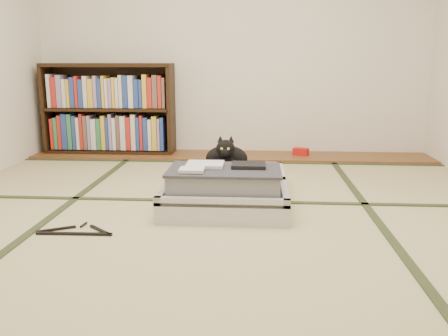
{
  "coord_description": "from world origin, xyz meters",
  "views": [
    {
      "loc": [
        0.26,
        -2.72,
        0.94
      ],
      "look_at": [
        0.05,
        0.35,
        0.25
      ],
      "focal_mm": 38.0,
      "sensor_mm": 36.0,
      "label": 1
    }
  ],
  "objects": [
    {
      "name": "cable_coil",
      "position": [
        0.23,
        0.69,
        0.16
      ],
      "size": [
        0.11,
        0.11,
        0.03
      ],
      "color": "white",
      "rests_on": "suitcase"
    },
    {
      "name": "cat",
      "position": [
        0.05,
        0.66,
        0.26
      ],
      "size": [
        0.35,
        0.36,
        0.29
      ],
      "color": "black",
      "rests_on": "suitcase"
    },
    {
      "name": "tatami_borders",
      "position": [
        0.0,
        0.49,
        0.0
      ],
      "size": [
        4.0,
        4.5,
        0.01
      ],
      "color": "#2D381E",
      "rests_on": "ground"
    },
    {
      "name": "bookcase",
      "position": [
        -1.25,
        2.07,
        0.45
      ],
      "size": [
        1.32,
        0.3,
        0.92
      ],
      "color": "black",
      "rests_on": "wood_strip"
    },
    {
      "name": "suitcase",
      "position": [
        0.07,
        0.37,
        0.11
      ],
      "size": [
        0.8,
        1.06,
        0.31
      ],
      "color": "silver",
      "rests_on": "floor"
    },
    {
      "name": "wood_strip",
      "position": [
        0.0,
        2.0,
        0.01
      ],
      "size": [
        4.0,
        0.5,
        0.02
      ],
      "primitive_type": "cube",
      "color": "brown",
      "rests_on": "ground"
    },
    {
      "name": "hanger",
      "position": [
        -0.74,
        -0.26,
        0.01
      ],
      "size": [
        0.44,
        0.2,
        0.01
      ],
      "color": "black",
      "rests_on": "floor"
    },
    {
      "name": "red_item",
      "position": [
        0.71,
        2.03,
        0.06
      ],
      "size": [
        0.17,
        0.14,
        0.07
      ],
      "primitive_type": "cube",
      "rotation": [
        0.0,
        0.0,
        -0.36
      ],
      "color": "red",
      "rests_on": "wood_strip"
    },
    {
      "name": "floor",
      "position": [
        0.0,
        0.0,
        0.0
      ],
      "size": [
        4.5,
        4.5,
        0.0
      ],
      "primitive_type": "plane",
      "color": "tan",
      "rests_on": "ground"
    }
  ]
}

